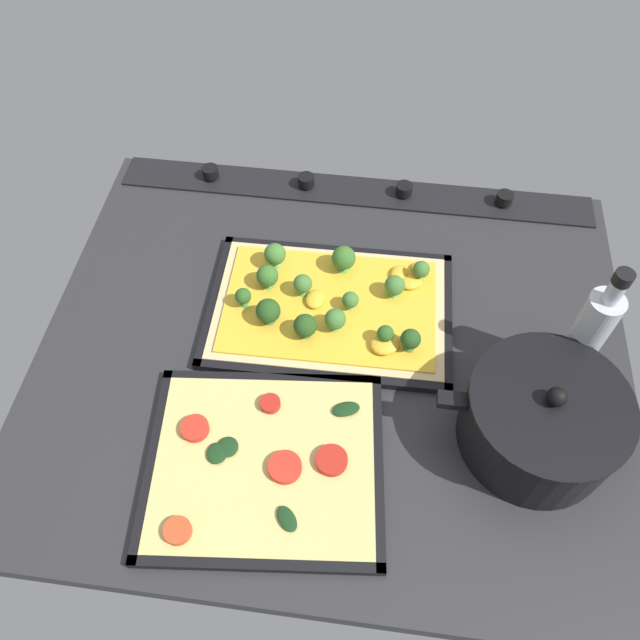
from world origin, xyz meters
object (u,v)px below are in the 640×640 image
(broccoli_pizza, at_px, (330,303))
(baking_tray_back, at_px, (265,465))
(veggie_pizza_back, at_px, (264,462))
(cooking_pot, at_px, (541,420))
(baking_tray_front, at_px, (330,311))
(oil_bottle, at_px, (586,336))

(broccoli_pizza, relative_size, baking_tray_back, 1.05)
(broccoli_pizza, relative_size, veggie_pizza_back, 1.15)
(broccoli_pizza, height_order, cooking_pot, cooking_pot)
(baking_tray_front, bearing_deg, baking_tray_back, 78.09)
(baking_tray_front, bearing_deg, broccoli_pizza, -102.70)
(oil_bottle, bearing_deg, baking_tray_back, 25.97)
(broccoli_pizza, bearing_deg, veggie_pizza_back, 77.96)
(broccoli_pizza, relative_size, cooking_pot, 1.28)
(baking_tray_back, relative_size, veggie_pizza_back, 1.09)
(veggie_pizza_back, bearing_deg, cooking_pot, -166.31)
(baking_tray_front, relative_size, oil_bottle, 1.67)
(baking_tray_back, height_order, oil_bottle, oil_bottle)
(veggie_pizza_back, height_order, oil_bottle, oil_bottle)
(broccoli_pizza, height_order, veggie_pizza_back, broccoli_pizza)
(veggie_pizza_back, bearing_deg, baking_tray_front, -102.03)
(broccoli_pizza, relative_size, oil_bottle, 1.56)
(cooking_pot, bearing_deg, baking_tray_back, 13.75)
(baking_tray_front, xyz_separation_m, broccoli_pizza, (-0.00, -0.00, 0.02))
(veggie_pizza_back, height_order, cooking_pot, cooking_pot)
(broccoli_pizza, xyz_separation_m, baking_tray_back, (0.05, 0.25, -0.02))
(veggie_pizza_back, relative_size, oil_bottle, 1.36)
(oil_bottle, bearing_deg, broccoli_pizza, -10.38)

